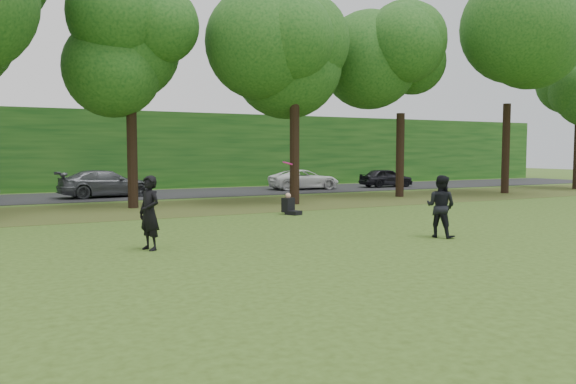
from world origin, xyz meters
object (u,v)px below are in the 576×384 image
object	(u,v)px
player_left	(150,213)
player_right	(441,206)
frisbee	(288,163)
seated_person	(290,206)

from	to	relation	value
player_left	player_right	size ratio (longest dim) A/B	1.05
player_left	frisbee	xyz separation A→B (m)	(3.43, -0.77, 1.20)
frisbee	seated_person	xyz separation A→B (m)	(3.22, 6.15, -1.82)
frisbee	seated_person	size ratio (longest dim) A/B	0.35
player_right	frisbee	xyz separation A→B (m)	(-4.40, 0.92, 1.25)
player_right	seated_person	xyz separation A→B (m)	(-1.18, 7.07, -0.57)
player_left	frisbee	size ratio (longest dim) A/B	6.35
frisbee	seated_person	bearing A→B (deg)	62.39
player_left	player_right	xyz separation A→B (m)	(7.82, -1.69, -0.04)
player_right	seated_person	world-z (taller)	player_right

